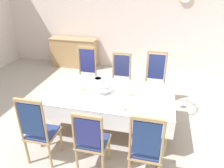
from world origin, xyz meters
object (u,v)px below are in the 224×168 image
at_px(bowl_far_left, 125,82).
at_px(bowl_far_right, 161,85).
at_px(chair_south_a, 39,130).
at_px(spoon_secondary, 93,78).
at_px(sideboard, 74,52).
at_px(soup_tureen, 104,87).
at_px(chair_north_c, 155,81).
at_px(dining_table, 107,97).
at_px(bowl_near_left, 120,108).
at_px(bowl_near_right, 98,79).
at_px(chair_south_b, 91,140).
at_px(chair_south_c, 146,148).
at_px(candlestick_west, 83,83).
at_px(chair_north_a, 86,74).
at_px(candlestick_east, 132,89).
at_px(spoon_primary, 128,109).
at_px(chair_north_b, 120,79).

distance_m(bowl_far_left, bowl_far_right, 0.67).
xyz_separation_m(chair_south_a, spoon_secondary, (0.33, 1.53, 0.17)).
bearing_deg(sideboard, bowl_far_right, 139.40).
bearing_deg(soup_tureen, bowl_far_right, 26.93).
height_order(chair_north_c, bowl_far_left, chair_north_c).
height_order(dining_table, chair_north_c, chair_north_c).
distance_m(bowl_near_left, bowl_near_right, 1.14).
bearing_deg(dining_table, bowl_far_left, 60.97).
relative_size(chair_south_b, bowl_near_left, 5.89).
xyz_separation_m(chair_south_c, sideboard, (-2.58, 3.83, -0.12)).
bearing_deg(bowl_far_right, soup_tureen, -153.07).
distance_m(bowl_far_right, spoon_secondary, 1.34).
distance_m(candlestick_west, bowl_near_left, 0.89).
relative_size(bowl_far_left, spoon_secondary, 1.10).
height_order(chair_north_a, sideboard, chair_north_a).
distance_m(chair_south_a, chair_north_a, 2.03).
bearing_deg(chair_south_a, bowl_far_left, 55.36).
height_order(chair_north_a, spoon_secondary, chair_north_a).
bearing_deg(chair_south_c, chair_south_b, 179.59).
distance_m(bowl_far_left, spoon_secondary, 0.68).
xyz_separation_m(dining_table, chair_south_a, (-0.76, -1.01, -0.09)).
bearing_deg(bowl_far_right, spoon_secondary, 179.08).
relative_size(candlestick_east, spoon_secondary, 1.92).
distance_m(bowl_near_left, spoon_primary, 0.13).
bearing_deg(bowl_far_left, candlestick_east, -66.35).
bearing_deg(chair_south_c, chair_north_b, 110.23).
relative_size(chair_north_c, candlestick_west, 3.44).
bearing_deg(bowl_near_left, chair_south_c, -50.52).
xyz_separation_m(soup_tureen, candlestick_east, (0.49, 0.00, 0.02)).
height_order(dining_table, chair_south_c, chair_south_c).
xyz_separation_m(chair_north_b, candlestick_west, (-0.47, -1.01, 0.32)).
relative_size(bowl_far_right, sideboard, 0.12).
bearing_deg(soup_tureen, bowl_near_left, -50.37).
bearing_deg(candlestick_west, chair_south_b, -64.95).
bearing_deg(sideboard, chair_south_a, 105.19).
xyz_separation_m(chair_south_c, bowl_near_left, (-0.46, 0.56, 0.20)).
xyz_separation_m(chair_north_a, bowl_near_right, (0.45, -0.53, 0.17)).
bearing_deg(chair_north_c, chair_south_b, 69.76).
relative_size(bowl_near_right, spoon_primary, 0.95).
distance_m(bowl_near_right, bowl_far_left, 0.56).
xyz_separation_m(dining_table, spoon_primary, (0.45, -0.43, 0.08)).
bearing_deg(dining_table, spoon_primary, -43.86).
bearing_deg(sideboard, bowl_near_right, 122.62).
height_order(chair_south_b, chair_north_c, chair_north_c).
bearing_deg(chair_south_c, spoon_primary, 119.86).
xyz_separation_m(dining_table, bowl_far_left, (0.24, 0.44, 0.10)).
height_order(candlestick_east, bowl_near_right, candlestick_east).
xyz_separation_m(dining_table, chair_south_c, (0.78, -1.01, -0.10)).
distance_m(chair_south_a, candlestick_west, 1.11).
height_order(dining_table, candlestick_east, candlestick_east).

